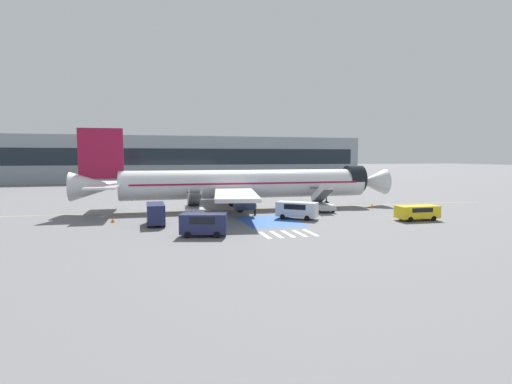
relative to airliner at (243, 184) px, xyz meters
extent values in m
plane|color=slate|center=(1.85, -0.01, -3.65)|extent=(600.00, 600.00, 0.00)
cube|color=gold|center=(0.60, -0.02, -3.65)|extent=(79.21, 2.96, 0.01)
cube|color=#2856A8|center=(0.60, -11.41, -3.65)|extent=(6.55, 8.73, 0.01)
cube|color=silver|center=(-2.40, -19.18, -3.65)|extent=(0.44, 3.60, 0.01)
cube|color=silver|center=(-1.20, -19.18, -3.65)|extent=(0.44, 3.60, 0.01)
cube|color=silver|center=(0.00, -19.18, -3.65)|extent=(0.44, 3.60, 0.01)
cube|color=silver|center=(1.20, -19.18, -3.65)|extent=(0.44, 3.60, 0.01)
cube|color=silver|center=(2.40, -19.18, -3.65)|extent=(0.44, 3.60, 0.01)
cylinder|color=silver|center=(0.60, -0.02, 0.00)|extent=(35.38, 5.30, 4.07)
cone|color=silver|center=(20.46, -0.71, 0.00)|extent=(4.61, 4.14, 3.99)
cone|color=silver|center=(-20.06, 0.70, 0.00)|extent=(6.24, 4.12, 3.91)
cylinder|color=black|center=(17.41, -0.61, 0.51)|extent=(2.58, 4.19, 4.11)
cube|color=maroon|center=(0.60, -0.02, 0.20)|extent=(32.56, 5.28, 0.24)
cube|color=silver|center=(-2.36, 8.40, -0.61)|extent=(6.51, 16.24, 0.44)
cylinder|color=#38383D|center=(-1.01, 7.13, -1.86)|extent=(2.67, 2.09, 2.00)
cube|color=silver|center=(-2.94, -8.22, -0.61)|extent=(7.56, 16.42, 0.44)
cylinder|color=#38383D|center=(-1.50, -7.05, -1.86)|extent=(2.67, 2.09, 2.00)
cube|color=maroon|center=(-19.15, 0.67, 4.35)|extent=(5.71, 0.56, 6.67)
cube|color=silver|center=(-18.40, 4.51, 0.20)|extent=(3.89, 6.64, 0.24)
cube|color=silver|center=(-18.67, -3.22, 0.20)|extent=(3.89, 6.64, 0.24)
cylinder|color=#38383D|center=(12.94, -0.45, -1.82)|extent=(0.20, 0.20, 2.82)
cylinder|color=black|center=(12.94, -0.45, -3.23)|extent=(0.85, 0.31, 0.84)
cylinder|color=#38383D|center=(-0.97, 3.17, -1.86)|extent=(0.24, 0.24, 2.49)
cylinder|color=black|center=(-0.97, 3.17, -3.10)|extent=(1.12, 0.64, 1.10)
cylinder|color=#38383D|center=(-1.19, -3.10, -1.86)|extent=(0.24, 0.24, 2.49)
cylinder|color=black|center=(-1.19, -3.10, -3.10)|extent=(1.12, 0.64, 1.10)
cube|color=#ADB2BA|center=(10.13, -4.99, -2.95)|extent=(2.37, 4.87, 0.70)
cylinder|color=black|center=(9.26, -3.28, -3.30)|extent=(0.24, 0.71, 0.70)
cylinder|color=black|center=(11.13, -3.34, -3.30)|extent=(0.24, 0.71, 0.70)
cylinder|color=black|center=(9.14, -6.64, -3.30)|extent=(0.24, 0.71, 0.70)
cylinder|color=black|center=(11.01, -6.70, -3.30)|extent=(0.24, 0.71, 0.70)
cube|color=#4C4C51|center=(10.13, -4.99, -1.59)|extent=(1.57, 4.20, 2.18)
cube|color=#4C4C51|center=(10.21, -2.71, -0.57)|extent=(1.69, 1.16, 0.12)
cube|color=silver|center=(9.36, -4.96, -1.11)|extent=(0.22, 4.50, 2.88)
cube|color=silver|center=(10.90, -5.02, -1.11)|extent=(0.22, 4.50, 2.88)
cube|color=#ADB2BA|center=(-7.48, -4.38, -2.95)|extent=(2.37, 4.87, 0.70)
cylinder|color=black|center=(-8.36, -2.67, -3.30)|extent=(0.24, 0.71, 0.70)
cylinder|color=black|center=(-6.49, -2.73, -3.30)|extent=(0.24, 0.71, 0.70)
cylinder|color=black|center=(-8.48, -6.02, -3.30)|extent=(0.24, 0.71, 0.70)
cylinder|color=black|center=(-6.61, -6.09, -3.30)|extent=(0.24, 0.71, 0.70)
cube|color=#4C4C51|center=(-7.48, -4.38, -1.71)|extent=(1.57, 4.19, 1.94)
cube|color=#4C4C51|center=(-7.41, -2.10, -0.81)|extent=(1.69, 1.16, 0.12)
cube|color=silver|center=(-8.25, -4.35, -1.23)|extent=(0.22, 4.46, 2.67)
cube|color=silver|center=(-6.72, -4.40, -1.23)|extent=(0.22, 4.46, 2.67)
cube|color=#38383D|center=(-8.82, 23.72, -2.87)|extent=(8.37, 3.86, 0.60)
cube|color=silver|center=(-12.70, 24.40, -2.37)|extent=(2.17, 2.65, 1.60)
cube|color=black|center=(-13.58, 24.56, -2.05)|extent=(0.39, 1.98, 0.70)
cylinder|color=#B7BCC4|center=(-8.47, 23.66, -1.48)|extent=(5.85, 3.12, 2.19)
cylinder|color=gold|center=(-8.47, 23.66, -1.48)|extent=(0.73, 2.26, 2.24)
cylinder|color=black|center=(-12.55, 23.17, -3.17)|extent=(0.99, 0.44, 0.96)
cylinder|color=black|center=(-12.14, 25.51, -3.17)|extent=(0.99, 0.44, 0.96)
cylinder|color=black|center=(-8.59, 22.47, -3.17)|extent=(0.99, 0.44, 0.96)
cylinder|color=black|center=(-8.18, 24.81, -3.17)|extent=(0.99, 0.44, 0.96)
cylinder|color=black|center=(-6.38, 22.09, -3.17)|extent=(0.99, 0.44, 0.96)
cylinder|color=black|center=(-5.97, 24.43, -3.17)|extent=(0.99, 0.44, 0.96)
cube|color=silver|center=(4.22, -10.63, -2.45)|extent=(5.05, 4.52, 1.77)
cube|color=black|center=(4.22, -10.63, -2.06)|extent=(3.32, 3.18, 0.64)
cylinder|color=black|center=(5.96, -10.88, -3.33)|extent=(0.63, 0.55, 0.64)
cylinder|color=black|center=(4.90, -12.26, -3.33)|extent=(0.63, 0.55, 0.64)
cylinder|color=black|center=(3.55, -9.01, -3.33)|extent=(0.63, 0.55, 0.64)
cylinder|color=black|center=(2.48, -10.38, -3.33)|extent=(0.63, 0.55, 0.64)
cube|color=#1E234C|center=(-8.22, -18.20, -2.40)|extent=(4.71, 2.92, 1.86)
cube|color=black|center=(-8.22, -18.20, -1.99)|extent=(2.81, 2.45, 0.67)
cylinder|color=black|center=(-9.75, -18.68, -3.33)|extent=(0.67, 0.36, 0.64)
cylinder|color=black|center=(-9.31, -17.03, -3.33)|extent=(0.67, 0.36, 0.64)
cylinder|color=black|center=(-7.13, -19.38, -3.33)|extent=(0.67, 0.36, 0.64)
cylinder|color=black|center=(-6.69, -17.72, -3.33)|extent=(0.67, 0.36, 0.64)
cube|color=yellow|center=(17.71, -15.39, -2.61)|extent=(5.07, 2.26, 1.45)
cube|color=black|center=(17.71, -15.39, -2.29)|extent=(2.83, 2.20, 0.52)
cylinder|color=black|center=(16.12, -16.27, -3.33)|extent=(0.65, 0.23, 0.64)
cylinder|color=black|center=(16.20, -14.38, -3.33)|extent=(0.65, 0.23, 0.64)
cylinder|color=black|center=(19.21, -16.40, -3.33)|extent=(0.65, 0.23, 0.64)
cylinder|color=black|center=(19.29, -14.51, -3.33)|extent=(0.65, 0.23, 0.64)
cube|color=#1E234C|center=(-12.49, -10.61, -2.29)|extent=(1.94, 4.61, 2.09)
cube|color=black|center=(-12.49, -10.61, -1.83)|extent=(1.93, 2.55, 0.75)
cylinder|color=black|center=(-13.37, -9.21, -3.33)|extent=(0.21, 0.64, 0.64)
cylinder|color=black|center=(-11.66, -9.18, -3.33)|extent=(0.21, 0.64, 0.64)
cylinder|color=black|center=(-13.32, -12.05, -3.33)|extent=(0.21, 0.64, 0.64)
cylinder|color=black|center=(-11.61, -12.01, -3.33)|extent=(0.21, 0.64, 0.64)
cylinder|color=#191E38|center=(-11.51, -3.29, -3.20)|extent=(0.14, 0.14, 0.91)
cylinder|color=#191E38|center=(-11.46, -3.13, -3.20)|extent=(0.14, 0.14, 0.91)
cube|color=yellow|center=(-11.48, -3.21, -2.39)|extent=(0.33, 0.47, 0.72)
cube|color=silver|center=(-11.48, -3.21, -2.39)|extent=(0.35, 0.48, 0.06)
sphere|color=beige|center=(-11.48, -3.21, -1.90)|extent=(0.25, 0.25, 0.25)
cylinder|color=black|center=(0.09, -6.07, -3.26)|extent=(0.14, 0.14, 0.78)
cylinder|color=black|center=(0.24, -5.99, -3.26)|extent=(0.14, 0.14, 0.78)
cube|color=orange|center=(0.17, -6.03, -2.57)|extent=(0.47, 0.39, 0.62)
cube|color=silver|center=(0.17, -6.03, -2.57)|extent=(0.49, 0.41, 0.06)
sphere|color=#9E704C|center=(0.17, -6.03, -2.15)|extent=(0.21, 0.21, 0.21)
cone|color=orange|center=(-17.26, -7.37, -3.38)|extent=(0.50, 0.50, 0.55)
cylinder|color=white|center=(-17.26, -7.37, -3.35)|extent=(0.27, 0.27, 0.07)
cone|color=orange|center=(18.68, -3.87, -3.31)|extent=(0.61, 0.61, 0.68)
cylinder|color=white|center=(18.68, -3.87, -3.28)|extent=(0.34, 0.34, 0.08)
cube|color=#89939E|center=(-13.43, 70.32, 3.19)|extent=(136.48, 12.00, 13.69)
cube|color=#19232D|center=(-13.43, 64.27, 3.88)|extent=(131.02, 0.10, 4.79)
camera|label=1|loc=(-13.26, -55.82, 3.99)|focal=28.00mm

